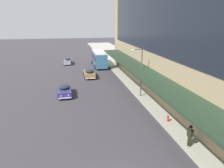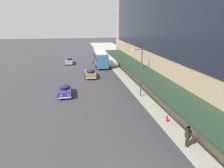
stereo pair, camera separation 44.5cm
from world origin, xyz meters
name	(u,v)px [view 1 (the left image)]	position (x,y,z in m)	size (l,w,h in m)	color
transit_bus_kerbside_front	(99,58)	(4.00, 38.48, 1.93)	(2.79, 9.67, 3.36)	teal
sedan_lead_mid	(68,61)	(-3.02, 42.47, 0.75)	(1.99, 4.51, 1.50)	gray
sedan_trailing_near	(89,73)	(0.81, 28.73, 0.78)	(1.99, 4.72, 1.58)	olive
sedan_oncoming_rear	(64,90)	(-3.60, 19.36, 0.77)	(1.98, 4.50, 1.54)	navy
pedestrian_at_kerb	(190,135)	(6.58, 3.94, 1.18)	(0.37, 0.59, 1.86)	black
street_lamp	(140,69)	(6.43, 16.58, 3.96)	(1.50, 0.28, 6.50)	#4C4C51
fire_hydrant	(168,118)	(6.89, 8.57, 0.49)	(0.20, 0.40, 0.70)	red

